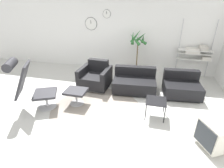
% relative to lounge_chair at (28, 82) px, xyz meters
% --- Properties ---
extents(ground_plane, '(12.00, 12.00, 0.00)m').
position_rel_lounge_chair_xyz_m(ground_plane, '(1.66, 0.48, -0.74)').
color(ground_plane, silver).
extents(wall_back, '(12.00, 0.09, 2.80)m').
position_rel_lounge_chair_xyz_m(wall_back, '(1.65, 3.21, 0.66)').
color(wall_back, white).
rests_on(wall_back, ground_plane).
extents(round_rug, '(2.25, 2.25, 0.01)m').
position_rel_lounge_chair_xyz_m(round_rug, '(1.55, 0.32, -0.74)').
color(round_rug, gray).
rests_on(round_rug, ground_plane).
extents(lounge_chair, '(1.10, 0.90, 1.28)m').
position_rel_lounge_chair_xyz_m(lounge_chair, '(0.00, 0.00, 0.00)').
color(lounge_chair, '#BCBCC1').
rests_on(lounge_chair, ground_plane).
extents(ottoman, '(0.54, 0.46, 0.40)m').
position_rel_lounge_chair_xyz_m(ottoman, '(0.97, 0.46, -0.43)').
color(ottoman, '#BCBCC1').
rests_on(ottoman, ground_plane).
extents(armchair_red, '(0.92, 0.89, 0.79)m').
position_rel_lounge_chair_xyz_m(armchair_red, '(1.13, 1.52, -0.45)').
color(armchair_red, silver).
rests_on(armchair_red, ground_plane).
extents(couch_low, '(1.28, 0.91, 0.67)m').
position_rel_lounge_chair_xyz_m(couch_low, '(2.33, 1.55, -0.49)').
color(couch_low, black).
rests_on(couch_low, ground_plane).
extents(couch_second, '(1.04, 0.89, 0.67)m').
position_rel_lounge_chair_xyz_m(couch_second, '(3.65, 1.59, -0.49)').
color(couch_second, black).
rests_on(couch_second, ground_plane).
extents(side_table, '(0.45, 0.45, 0.43)m').
position_rel_lounge_chair_xyz_m(side_table, '(2.96, 0.39, -0.36)').
color(side_table, black).
rests_on(side_table, ground_plane).
extents(crt_television, '(0.68, 0.68, 0.55)m').
position_rel_lounge_chair_xyz_m(crt_television, '(4.04, -0.33, -0.45)').
color(crt_television, beige).
rests_on(crt_television, ground_plane).
extents(potted_plant, '(0.61, 0.60, 1.58)m').
position_rel_lounge_chair_xyz_m(potted_plant, '(2.25, 2.68, -0.09)').
color(potted_plant, brown).
rests_on(potted_plant, ground_plane).
extents(shelf_unit, '(1.06, 0.28, 1.92)m').
position_rel_lounge_chair_xyz_m(shelf_unit, '(4.16, 2.98, 0.15)').
color(shelf_unit, '#BCBCC1').
rests_on(shelf_unit, ground_plane).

